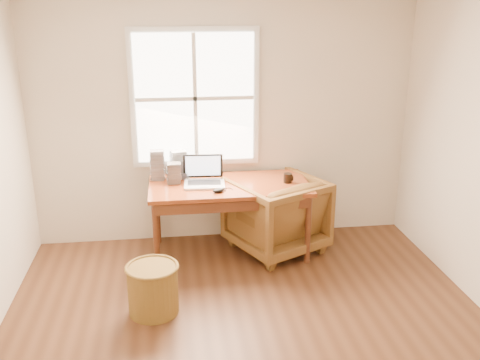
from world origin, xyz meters
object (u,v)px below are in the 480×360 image
(coffee_mug, at_px, (288,178))
(cd_stack_a, at_px, (178,164))
(laptop, at_px, (204,173))
(desk, at_px, (229,186))
(wicker_stool, at_px, (153,290))
(armchair, at_px, (276,214))

(coffee_mug, bearing_deg, cd_stack_a, 153.57)
(laptop, relative_size, coffee_mug, 3.93)
(desk, xyz_separation_m, laptop, (-0.25, -0.02, 0.15))
(wicker_stool, relative_size, coffee_mug, 4.43)
(laptop, bearing_deg, coffee_mug, 2.56)
(desk, height_order, coffee_mug, coffee_mug)
(laptop, xyz_separation_m, coffee_mug, (0.84, -0.01, -0.09))
(coffee_mug, xyz_separation_m, cd_stack_a, (-1.09, 0.30, 0.10))
(armchair, xyz_separation_m, cd_stack_a, (-0.98, 0.27, 0.50))
(armchair, height_order, coffee_mug, coffee_mug)
(wicker_stool, xyz_separation_m, laptop, (0.51, 1.03, 0.67))
(desk, distance_m, wicker_stool, 1.40)
(laptop, relative_size, cd_stack_a, 1.27)
(wicker_stool, height_order, laptop, laptop)
(armchair, bearing_deg, coffee_mug, 135.48)
(wicker_stool, bearing_deg, desk, 53.88)
(armchair, distance_m, coffee_mug, 0.42)
(desk, height_order, armchair, armchair)
(desk, relative_size, laptop, 4.30)
(desk, relative_size, cd_stack_a, 5.45)
(wicker_stool, xyz_separation_m, cd_stack_a, (0.27, 1.31, 0.69))
(coffee_mug, bearing_deg, laptop, 168.11)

